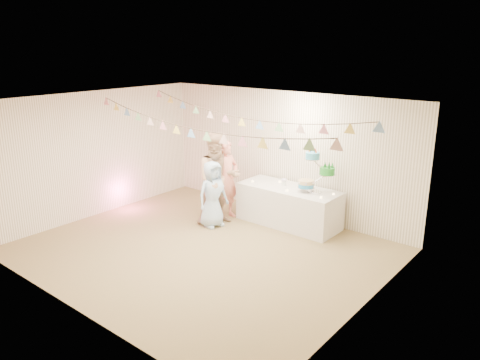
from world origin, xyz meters
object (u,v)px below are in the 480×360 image
Objects in this scene: person_adult_b at (218,179)px; person_adult_a at (227,180)px; cake_stand at (316,173)px; table at (289,206)px; person_child at (213,194)px.

person_adult_a is at bearing 44.49° from person_adult_b.
cake_stand is 0.44× the size of person_adult_b.
cake_stand is at bearing -26.42° from person_adult_b.
person_adult_a is (-1.20, -0.50, 0.44)m from table.
person_adult_b is at bearing -152.68° from cake_stand.
person_adult_b reaches higher than person_adult_a.
table is 1.11× the size of person_adult_b.
person_adult_a is 0.89× the size of person_adult_b.
cake_stand is 0.61× the size of person_child.
table is 2.54× the size of cake_stand.
person_child reaches higher than table.
person_adult_a is 0.34m from person_adult_b.
person_child is (0.04, -0.20, -0.26)m from person_adult_b.
table is at bearing -174.81° from cake_stand.
table is at bearing -35.11° from person_child.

